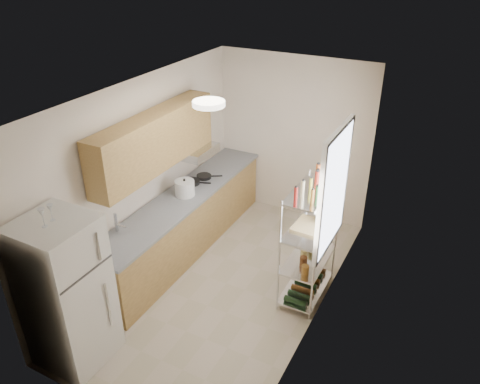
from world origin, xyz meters
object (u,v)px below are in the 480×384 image
object	(u,v)px
refrigerator	(67,293)
frying_pan_large	(191,182)
cutting_board	(308,226)
rice_cooker	(185,188)
espresso_machine	(323,212)

from	to	relation	value
refrigerator	frying_pan_large	xyz separation A→B (m)	(-0.15, 2.59, 0.07)
frying_pan_large	cutting_board	world-z (taller)	cutting_board
refrigerator	rice_cooker	size ratio (longest dim) A/B	6.25
refrigerator	frying_pan_large	world-z (taller)	refrigerator
frying_pan_large	refrigerator	bearing A→B (deg)	-105.95
cutting_board	rice_cooker	bearing A→B (deg)	175.50
espresso_machine	cutting_board	bearing A→B (deg)	-127.62
frying_pan_large	espresso_machine	xyz separation A→B (m)	(2.10, -0.28, 0.21)
frying_pan_large	espresso_machine	distance (m)	2.13
rice_cooker	frying_pan_large	bearing A→B (deg)	109.49
frying_pan_large	cutting_board	size ratio (longest dim) A/B	0.64
rice_cooker	espresso_machine	xyz separation A→B (m)	(1.98, 0.06, 0.12)
rice_cooker	espresso_machine	world-z (taller)	espresso_machine
cutting_board	espresso_machine	world-z (taller)	espresso_machine
rice_cooker	espresso_machine	distance (m)	1.98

